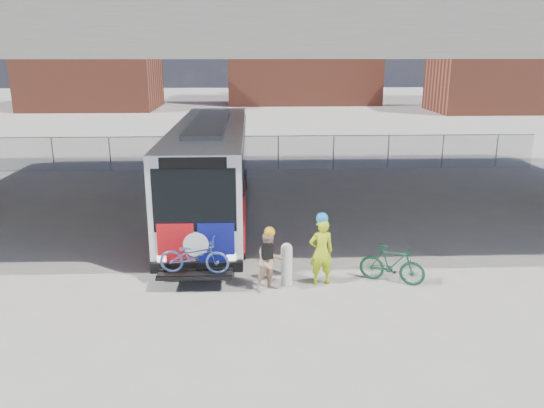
{
  "coord_description": "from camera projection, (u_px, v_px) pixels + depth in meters",
  "views": [
    {
      "loc": [
        -0.47,
        -16.2,
        6.15
      ],
      "look_at": [
        0.16,
        -0.39,
        1.6
      ],
      "focal_mm": 35.0,
      "sensor_mm": 36.0,
      "label": 1
    }
  ],
  "objects": [
    {
      "name": "overpass",
      "position": [
        263.0,
        41.0,
        19.31
      ],
      "size": [
        40.0,
        16.0,
        7.95
      ],
      "color": "#605E59",
      "rests_on": "ground"
    },
    {
      "name": "ground",
      "position": [
        267.0,
        248.0,
        17.28
      ],
      "size": [
        160.0,
        160.0,
        0.0
      ],
      "primitive_type": "plane",
      "color": "#9E9991",
      "rests_on": "ground"
    },
    {
      "name": "cyclist_tan",
      "position": [
        270.0,
        261.0,
        13.98
      ],
      "size": [
        0.98,
        0.91,
        1.79
      ],
      "rotation": [
        0.0,
        0.0,
        0.47
      ],
      "color": "tan",
      "rests_on": "ground"
    },
    {
      "name": "bike_parked",
      "position": [
        392.0,
        264.0,
        14.55
      ],
      "size": [
        1.85,
        1.21,
        1.08
      ],
      "primitive_type": "imported",
      "rotation": [
        0.0,
        0.0,
        1.14
      ],
      "color": "#15432B",
      "rests_on": "ground"
    },
    {
      "name": "bus",
      "position": [
        211.0,
        163.0,
        19.97
      ],
      "size": [
        2.67,
        12.97,
        3.69
      ],
      "color": "silver",
      "rests_on": "ground"
    },
    {
      "name": "brick_buildings",
      "position": [
        264.0,
        58.0,
        62.13
      ],
      "size": [
        54.0,
        22.0,
        12.0
      ],
      "color": "brown",
      "rests_on": "ground"
    },
    {
      "name": "cyclist_hivis",
      "position": [
        321.0,
        250.0,
        14.35
      ],
      "size": [
        0.75,
        0.56,
        2.05
      ],
      "rotation": [
        0.0,
        0.0,
        3.31
      ],
      "color": "#C2DE17",
      "rests_on": "ground"
    },
    {
      "name": "chainlink_fence",
      "position": [
        260.0,
        143.0,
        28.4
      ],
      "size": [
        30.0,
        0.06,
        30.0
      ],
      "color": "gray",
      "rests_on": "ground"
    },
    {
      "name": "bollard",
      "position": [
        287.0,
        262.0,
        14.41
      ],
      "size": [
        0.31,
        0.31,
        1.2
      ],
      "color": "white",
      "rests_on": "ground"
    },
    {
      "name": "smokestack",
      "position": [
        363.0,
        0.0,
        67.17
      ],
      "size": [
        2.2,
        2.2,
        25.0
      ],
      "primitive_type": "cylinder",
      "color": "brown",
      "rests_on": "ground"
    }
  ]
}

